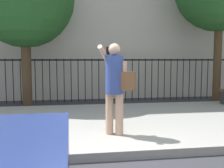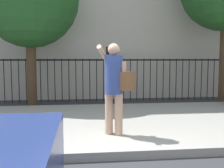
# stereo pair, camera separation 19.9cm
# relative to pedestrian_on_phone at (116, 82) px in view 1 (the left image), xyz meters

# --- Properties ---
(ground_plane) EXTENTS (60.00, 60.00, 0.00)m
(ground_plane) POSITION_rel_pedestrian_on_phone_xyz_m (-0.20, -0.96, -1.16)
(ground_plane) COLOR #333338
(sidewalk) EXTENTS (28.00, 4.40, 0.15)m
(sidewalk) POSITION_rel_pedestrian_on_phone_xyz_m (-0.20, 1.24, -1.08)
(sidewalk) COLOR #9E9B93
(sidewalk) RESTS_ON ground
(iron_fence) EXTENTS (12.03, 0.04, 1.60)m
(iron_fence) POSITION_rel_pedestrian_on_phone_xyz_m (-0.20, 4.94, -0.14)
(iron_fence) COLOR black
(iron_fence) RESTS_ON ground
(pedestrian_on_phone) EXTENTS (0.72, 0.60, 1.73)m
(pedestrian_on_phone) POSITION_rel_pedestrian_on_phone_xyz_m (0.00, 0.00, 0.00)
(pedestrian_on_phone) COLOR tan
(pedestrian_on_phone) RESTS_ON sidewalk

